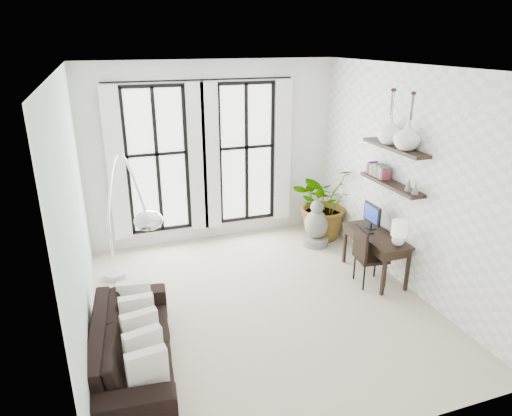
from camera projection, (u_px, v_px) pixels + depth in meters
name	position (u px, v px, depth m)	size (l,w,h in m)	color
floor	(260.00, 304.00, 6.45)	(5.00, 5.00, 0.00)	#B7AB91
ceiling	(261.00, 68.00, 5.33)	(5.00, 5.00, 0.00)	white
wall_left	(75.00, 218.00, 5.20)	(5.00, 5.00, 0.00)	#B4C9C1
wall_right	(407.00, 180.00, 6.58)	(5.00, 5.00, 0.00)	white
wall_back	(214.00, 153.00, 8.10)	(4.50, 4.50, 0.00)	white
windows	(204.00, 157.00, 7.99)	(3.26, 0.13, 2.65)	white
wall_shelves	(391.00, 169.00, 6.69)	(0.25, 1.30, 0.60)	black
sofa	(132.00, 344.00, 5.10)	(2.17, 0.85, 0.64)	black
throw_pillows	(140.00, 328.00, 5.06)	(0.40, 1.52, 0.40)	silver
plant	(324.00, 202.00, 8.40)	(1.25, 1.08, 1.39)	#2D7228
desk	(378.00, 238.00, 6.92)	(0.51, 1.20, 1.10)	black
desk_chair	(366.00, 253.00, 6.79)	(0.48, 0.48, 0.91)	black
arc_lamp	(122.00, 190.00, 5.62)	(0.72, 2.50, 2.27)	silver
buddha	(316.00, 226.00, 8.17)	(0.47, 0.47, 0.84)	gray
vase_a	(407.00, 136.00, 6.24)	(0.37, 0.37, 0.38)	white
vase_b	(390.00, 131.00, 6.60)	(0.37, 0.37, 0.38)	white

